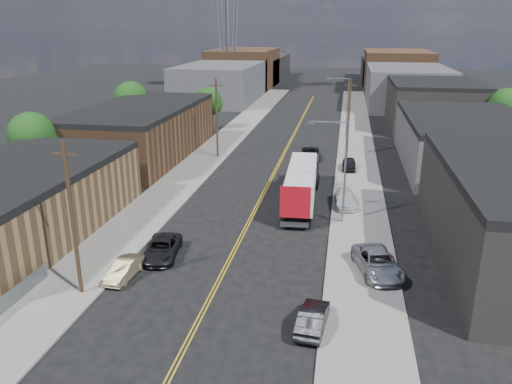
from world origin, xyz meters
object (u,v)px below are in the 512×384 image
at_px(semi_truck, 303,180).
at_px(car_ahead_truck, 311,153).
at_px(car_left_c, 162,248).
at_px(car_right_lot_a, 377,263).
at_px(car_left_b, 124,269).
at_px(car_right_lot_c, 349,164).
at_px(car_right_lot_b, 345,199).
at_px(car_right_oncoming, 313,318).

height_order(semi_truck, car_ahead_truck, semi_truck).
bearing_deg(car_left_c, car_ahead_truck, 66.28).
height_order(semi_truck, car_right_lot_a, semi_truck).
relative_size(semi_truck, car_left_c, 2.98).
distance_m(semi_truck, car_left_b, 20.41).
distance_m(car_left_c, car_ahead_truck, 31.75).
distance_m(car_right_lot_c, car_ahead_truck, 6.72).
height_order(car_right_lot_a, car_right_lot_b, car_right_lot_a).
bearing_deg(car_right_lot_a, car_right_lot_c, 79.62).
bearing_deg(car_right_lot_c, semi_truck, -110.62).
bearing_deg(car_ahead_truck, car_left_c, -112.32).
bearing_deg(car_right_lot_b, car_right_lot_c, 84.11).
bearing_deg(semi_truck, car_right_lot_a, -67.67).
xyz_separation_m(semi_truck, car_right_lot_b, (4.10, -0.73, -1.37)).
distance_m(car_left_c, car_right_oncoming, 13.66).
relative_size(semi_truck, car_ahead_truck, 3.06).
bearing_deg(car_right_lot_b, car_left_c, -139.48).
height_order(car_right_oncoming, car_right_lot_c, car_right_lot_c).
distance_m(semi_truck, car_right_oncoming, 21.38).
distance_m(car_right_oncoming, car_right_lot_c, 33.11).
bearing_deg(car_left_b, car_right_lot_a, 16.00).
xyz_separation_m(semi_truck, car_right_oncoming, (2.50, -21.18, -1.52)).
xyz_separation_m(car_left_c, car_right_lot_c, (13.50, 25.83, 0.12)).
distance_m(car_left_c, car_right_lot_c, 29.15).
xyz_separation_m(semi_truck, car_ahead_truck, (-0.41, 16.57, -1.52)).
bearing_deg(car_left_c, car_right_lot_c, 54.58).
relative_size(semi_truck, car_right_lot_b, 3.21).
height_order(car_left_c, car_ahead_truck, car_left_c).
distance_m(car_right_lot_b, car_ahead_truck, 17.88).
bearing_deg(car_right_lot_c, car_right_lot_a, -85.90).
bearing_deg(semi_truck, car_ahead_truck, 89.16).
bearing_deg(car_ahead_truck, car_right_lot_c, -50.82).
bearing_deg(car_left_c, car_right_lot_b, 37.23).
bearing_deg(car_ahead_truck, semi_truck, -95.03).
distance_m(car_right_oncoming, car_right_lot_b, 20.51).
distance_m(car_left_c, car_right_lot_a, 15.49).
bearing_deg(car_right_lot_a, car_left_c, 165.22).
xyz_separation_m(car_left_b, car_right_lot_a, (16.88, 3.47, 0.27)).
bearing_deg(semi_truck, car_right_oncoming, -85.51).
xyz_separation_m(car_left_b, car_left_c, (1.40, 3.47, 0.06)).
bearing_deg(car_left_c, semi_truck, 49.07).
relative_size(car_left_b, car_right_lot_c, 0.99).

